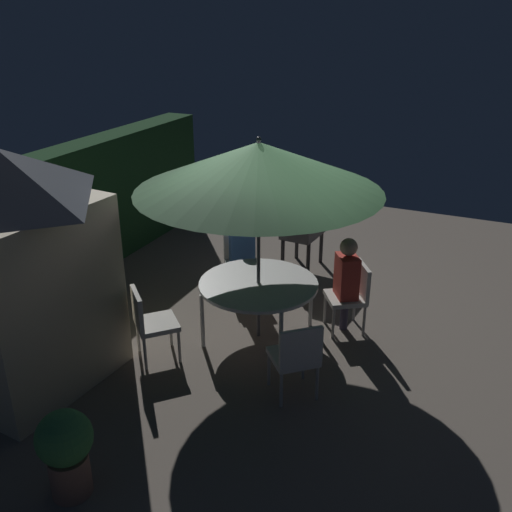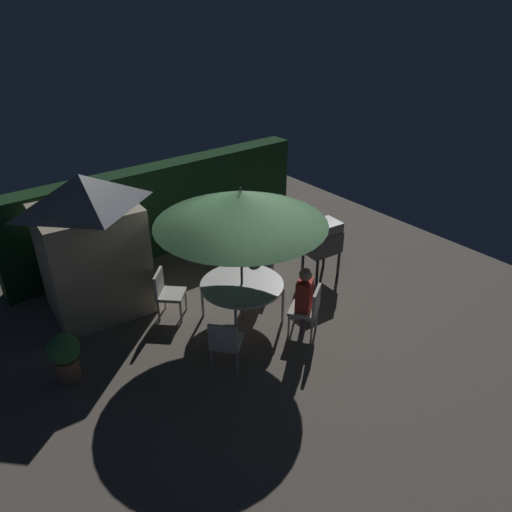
{
  "view_description": "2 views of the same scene",
  "coord_description": "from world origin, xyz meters",
  "views": [
    {
      "loc": [
        -5.98,
        -2.37,
        3.85
      ],
      "look_at": [
        -0.21,
        0.26,
        1.08
      ],
      "focal_mm": 40.32,
      "sensor_mm": 36.0,
      "label": 1
    },
    {
      "loc": [
        -4.46,
        -5.54,
        5.25
      ],
      "look_at": [
        0.27,
        0.47,
        1.02
      ],
      "focal_mm": 33.92,
      "sensor_mm": 36.0,
      "label": 2
    }
  ],
  "objects": [
    {
      "name": "hedge_backdrop",
      "position": [
        0.0,
        3.5,
        0.99
      ],
      "size": [
        6.92,
        0.52,
        1.98
      ],
      "color": "#193D1E",
      "rests_on": "ground"
    },
    {
      "name": "patio_umbrella",
      "position": [
        -0.25,
        0.21,
        2.19
      ],
      "size": [
        2.85,
        2.85,
        2.53
      ],
      "color": "#4C4C51",
      "rests_on": "ground"
    },
    {
      "name": "potted_plant_by_shed",
      "position": [
        -3.24,
        0.61,
        0.47
      ],
      "size": [
        0.48,
        0.48,
        0.83
      ],
      "color": "#936651",
      "rests_on": "ground"
    },
    {
      "name": "patio_table",
      "position": [
        -0.25,
        0.21,
        0.7
      ],
      "size": [
        1.46,
        1.46,
        0.75
      ],
      "color": "white",
      "rests_on": "ground"
    },
    {
      "name": "ground_plane",
      "position": [
        0.0,
        0.0,
        0.0
      ],
      "size": [
        11.0,
        11.0,
        0.0
      ],
      "primitive_type": "plane",
      "color": "#6B6056"
    },
    {
      "name": "chair_toward_hedge",
      "position": [
        -1.23,
        1.15,
        0.52
      ],
      "size": [
        0.65,
        0.65,
        0.9
      ],
      "color": "silver",
      "rests_on": "ground"
    },
    {
      "name": "person_in_blue",
      "position": [
        0.73,
        0.91,
        0.78
      ],
      "size": [
        0.39,
        0.42,
        1.26
      ],
      "color": "#3866B2",
      "rests_on": "ground"
    },
    {
      "name": "person_in_red",
      "position": [
        0.37,
        -0.72,
        0.78
      ],
      "size": [
        0.42,
        0.39,
        1.26
      ],
      "color": "#CC3D33",
      "rests_on": "ground"
    },
    {
      "name": "chair_far_side",
      "position": [
        0.8,
        0.96,
        0.52
      ],
      "size": [
        0.65,
        0.64,
        0.9
      ],
      "color": "silver",
      "rests_on": "ground"
    },
    {
      "name": "chair_near_shed",
      "position": [
        0.41,
        -0.8,
        0.52
      ],
      "size": [
        0.64,
        0.64,
        0.9
      ],
      "color": "silver",
      "rests_on": "ground"
    },
    {
      "name": "chair_toward_house",
      "position": [
        -1.22,
        -0.66,
        0.52
      ],
      "size": [
        0.65,
        0.65,
        0.9
      ],
      "color": "silver",
      "rests_on": "ground"
    },
    {
      "name": "bbq_grill",
      "position": [
        1.95,
        0.43,
        0.85
      ],
      "size": [
        0.74,
        0.55,
        1.2
      ],
      "color": "#47474C",
      "rests_on": "ground"
    },
    {
      "name": "garden_shed",
      "position": [
        -2.09,
        2.14,
        1.33
      ],
      "size": [
        1.87,
        1.65,
        2.62
      ],
      "color": "#C6B793",
      "rests_on": "ground"
    }
  ]
}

